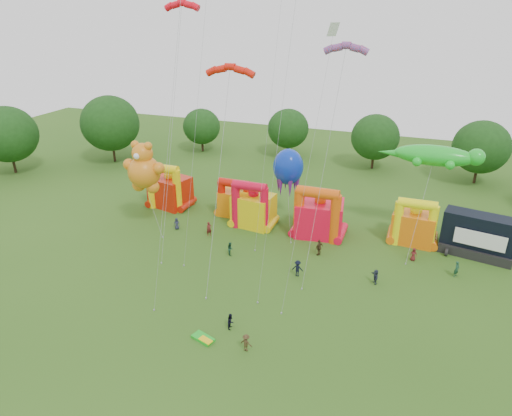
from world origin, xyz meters
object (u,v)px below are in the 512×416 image
(gecko_kite, at_px, (425,190))
(octopus_kite, at_px, (289,192))
(stage_trailer, at_px, (478,236))
(teddy_bear_kite, at_px, (147,181))
(spectator_0, at_px, (177,224))
(spectator_4, at_px, (319,248))
(bouncy_castle_2, at_px, (253,208))
(bouncy_castle_0, at_px, (169,190))

(gecko_kite, distance_m, octopus_kite, 16.61)
(stage_trailer, height_order, gecko_kite, gecko_kite)
(stage_trailer, distance_m, octopus_kite, 22.90)
(teddy_bear_kite, height_order, gecko_kite, gecko_kite)
(spectator_0, bearing_deg, spectator_4, -25.29)
(bouncy_castle_2, relative_size, teddy_bear_kite, 0.56)
(gecko_kite, relative_size, octopus_kite, 1.23)
(spectator_0, bearing_deg, gecko_kite, -11.63)
(octopus_kite, relative_size, spectator_4, 4.87)
(bouncy_castle_0, distance_m, octopus_kite, 17.60)
(gecko_kite, xyz_separation_m, spectator_4, (-10.55, -6.92, -6.01))
(stage_trailer, height_order, octopus_kite, octopus_kite)
(octopus_kite, relative_size, spectator_0, 6.20)
(stage_trailer, xyz_separation_m, teddy_bear_kite, (-38.85, -7.03, 4.12))
(teddy_bear_kite, distance_m, spectator_4, 22.60)
(bouncy_castle_2, distance_m, spectator_4, 11.11)
(gecko_kite, relative_size, spectator_0, 7.65)
(bouncy_castle_2, bearing_deg, gecko_kite, 5.96)
(teddy_bear_kite, xyz_separation_m, spectator_4, (21.90, 0.70, -5.56))
(spectator_4, bearing_deg, stage_trailer, 139.55)
(gecko_kite, distance_m, spectator_0, 30.65)
(spectator_4, bearing_deg, bouncy_castle_2, -86.68)
(stage_trailer, xyz_separation_m, spectator_4, (-16.95, -6.33, -1.44))
(bouncy_castle_2, distance_m, spectator_0, 10.03)
(teddy_bear_kite, relative_size, octopus_kite, 1.21)
(bouncy_castle_0, distance_m, spectator_4, 24.31)
(stage_trailer, bearing_deg, teddy_bear_kite, -169.75)
(bouncy_castle_0, xyz_separation_m, octopus_kite, (17.49, 0.53, 1.84))
(gecko_kite, xyz_separation_m, spectator_0, (-29.28, -6.62, -6.22))
(teddy_bear_kite, distance_m, gecko_kite, 33.34)
(spectator_0, bearing_deg, bouncy_castle_0, 101.84)
(teddy_bear_kite, relative_size, spectator_0, 7.50)
(bouncy_castle_2, bearing_deg, octopus_kite, 30.07)
(stage_trailer, distance_m, spectator_4, 18.15)
(octopus_kite, height_order, spectator_4, octopus_kite)
(bouncy_castle_0, xyz_separation_m, spectator_0, (4.62, -6.31, -1.75))
(stage_trailer, relative_size, gecko_kite, 0.69)
(teddy_bear_kite, bearing_deg, bouncy_castle_2, 24.59)
(bouncy_castle_0, relative_size, spectator_0, 4.30)
(teddy_bear_kite, bearing_deg, spectator_4, 1.83)
(bouncy_castle_0, relative_size, spectator_4, 3.38)
(spectator_4, bearing_deg, bouncy_castle_0, -76.72)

